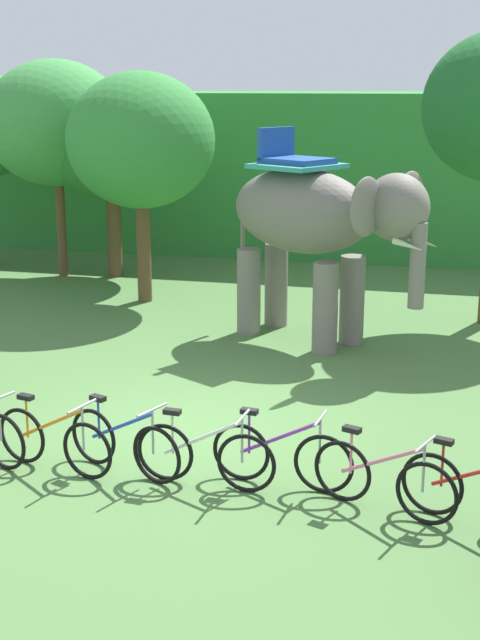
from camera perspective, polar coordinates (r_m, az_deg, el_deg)
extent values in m
plane|color=#4C753D|center=(12.17, -3.28, -6.98)|extent=(80.00, 80.00, 0.00)
cube|color=#338438|center=(25.92, 6.27, 9.59)|extent=(36.00, 6.00, 4.28)
cylinder|color=brown|center=(21.82, -11.38, 5.78)|extent=(0.22, 0.22, 2.32)
ellipsoid|color=#3D8E42|center=(21.58, -11.73, 12.25)|extent=(3.32, 3.32, 2.91)
cylinder|color=brown|center=(21.63, -8.06, 5.43)|extent=(0.34, 0.34, 2.01)
ellipsoid|color=#28702D|center=(21.38, -8.27, 11.17)|extent=(3.33, 3.33, 2.58)
cylinder|color=brown|center=(19.00, -6.18, 4.37)|extent=(0.30, 0.30, 2.14)
ellipsoid|color=#338438|center=(18.72, -6.39, 11.38)|extent=(3.06, 3.06, 2.79)
ellipsoid|color=slate|center=(15.88, 3.93, 7.01)|extent=(3.21, 2.66, 1.50)
cylinder|color=slate|center=(15.93, 7.20, 1.27)|extent=(0.44, 0.44, 1.60)
cylinder|color=slate|center=(15.33, 5.49, 0.78)|extent=(0.44, 0.44, 1.60)
cylinder|color=slate|center=(17.02, 2.34, 2.27)|extent=(0.44, 0.44, 1.60)
cylinder|color=slate|center=(16.47, 0.57, 1.84)|extent=(0.44, 0.44, 1.60)
ellipsoid|color=slate|center=(14.67, 10.01, 7.14)|extent=(1.45, 1.42, 1.10)
ellipsoid|color=slate|center=(15.26, 10.85, 7.59)|extent=(0.56, 0.81, 0.96)
ellipsoid|color=slate|center=(14.24, 8.11, 7.19)|extent=(0.56, 0.81, 0.96)
cylinder|color=slate|center=(14.57, 11.32, 3.43)|extent=(0.26, 0.26, 1.40)
cone|color=beige|center=(14.72, 11.69, 4.92)|extent=(0.55, 0.38, 0.21)
cone|color=beige|center=(14.35, 10.75, 4.71)|extent=(0.55, 0.38, 0.21)
cube|color=teal|center=(15.86, 3.70, 9.84)|extent=(1.79, 1.80, 0.08)
cube|color=#1E4799|center=(15.85, 3.70, 10.16)|extent=(1.40, 1.33, 0.10)
cube|color=#1E4799|center=(16.15, 2.33, 11.27)|extent=(0.54, 0.83, 0.56)
cylinder|color=slate|center=(16.88, 0.17, 5.98)|extent=(0.08, 0.08, 0.90)
torus|color=black|center=(11.18, -14.90, -7.56)|extent=(0.69, 0.28, 0.71)
torus|color=black|center=(11.32, -13.81, -7.21)|extent=(0.70, 0.23, 0.71)
torus|color=black|center=(10.72, -9.77, -8.28)|extent=(0.70, 0.23, 0.71)
cylinder|color=orange|center=(10.93, -12.02, -6.50)|extent=(0.95, 0.29, 0.54)
cylinder|color=orange|center=(11.16, -13.51, -6.08)|extent=(0.03, 0.03, 0.52)
cube|color=black|center=(11.07, -13.59, -4.82)|extent=(0.22, 0.15, 0.06)
cylinder|color=#9E9EA3|center=(10.64, -10.05, -6.84)|extent=(0.03, 0.03, 0.55)
cylinder|color=#9E9EA3|center=(10.54, -10.11, -5.48)|extent=(0.16, 0.51, 0.03)
torus|color=black|center=(11.12, -9.38, -7.38)|extent=(0.68, 0.30, 0.71)
torus|color=black|center=(10.50, -5.37, -8.63)|extent=(0.68, 0.30, 0.71)
cylinder|color=blue|center=(10.72, -7.58, -6.73)|extent=(0.92, 0.38, 0.54)
cylinder|color=blue|center=(10.96, -9.05, -6.25)|extent=(0.03, 0.03, 0.52)
cube|color=black|center=(10.86, -9.11, -4.97)|extent=(0.22, 0.16, 0.06)
cylinder|color=#9E9EA3|center=(10.42, -5.62, -7.15)|extent=(0.03, 0.03, 0.55)
cylinder|color=#9E9EA3|center=(10.32, -5.66, -5.76)|extent=(0.21, 0.50, 0.03)
torus|color=black|center=(10.56, -4.82, -8.45)|extent=(0.71, 0.11, 0.71)
torus|color=black|center=(10.24, 0.40, -9.18)|extent=(0.71, 0.11, 0.71)
cylinder|color=silver|center=(10.30, -2.40, -7.53)|extent=(0.97, 0.12, 0.54)
cylinder|color=silver|center=(10.43, -4.35, -7.22)|extent=(0.03, 0.03, 0.52)
cube|color=black|center=(10.33, -4.37, -5.88)|extent=(0.21, 0.12, 0.06)
cylinder|color=#9E9EA3|center=(10.14, 0.13, -7.70)|extent=(0.03, 0.03, 0.55)
cylinder|color=#9E9EA3|center=(10.04, 0.13, -6.28)|extent=(0.07, 0.52, 0.03)
torus|color=black|center=(10.54, 0.07, -8.46)|extent=(0.71, 0.13, 0.71)
torus|color=black|center=(10.27, 5.39, -9.19)|extent=(0.71, 0.13, 0.71)
cylinder|color=purple|center=(10.30, 2.57, -7.53)|extent=(0.97, 0.16, 0.54)
cylinder|color=purple|center=(10.41, 0.59, -7.22)|extent=(0.03, 0.03, 0.52)
cube|color=black|center=(10.31, 0.60, -5.88)|extent=(0.21, 0.12, 0.06)
cylinder|color=#9E9EA3|center=(10.17, 5.15, -7.71)|extent=(0.03, 0.03, 0.55)
cylinder|color=#9E9EA3|center=(10.07, 5.19, -6.29)|extent=(0.09, 0.52, 0.03)
torus|color=black|center=(10.12, 6.59, -9.60)|extent=(0.68, 0.30, 0.71)
torus|color=black|center=(9.75, 11.89, -10.84)|extent=(0.68, 0.30, 0.71)
cylinder|color=pink|center=(9.83, 9.11, -8.87)|extent=(0.92, 0.38, 0.54)
cylinder|color=pink|center=(9.97, 7.14, -8.37)|extent=(0.03, 0.03, 0.52)
cube|color=black|center=(9.87, 7.19, -6.98)|extent=(0.22, 0.16, 0.06)
cylinder|color=#9E9EA3|center=(9.65, 11.70, -9.28)|extent=(0.03, 0.03, 0.55)
cylinder|color=#9E9EA3|center=(9.54, 11.79, -7.80)|extent=(0.21, 0.50, 0.03)
torus|color=black|center=(9.98, 12.22, -10.23)|extent=(0.69, 0.28, 0.71)
cylinder|color=red|center=(9.74, 14.95, -9.44)|extent=(0.93, 0.36, 0.54)
cylinder|color=red|center=(9.84, 12.86, -8.97)|extent=(0.03, 0.03, 0.52)
cube|color=black|center=(9.74, 12.95, -7.58)|extent=(0.22, 0.16, 0.06)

